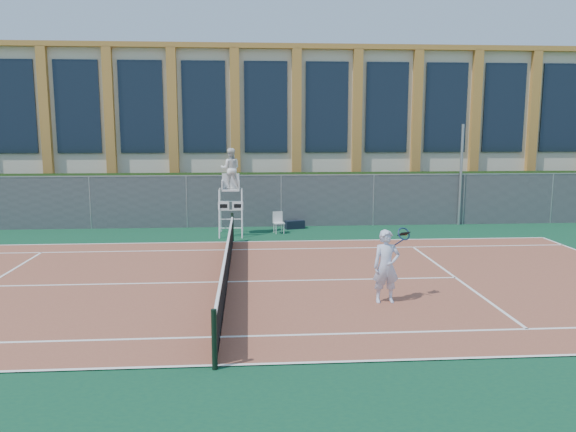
{
  "coord_description": "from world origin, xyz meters",
  "views": [
    {
      "loc": [
        0.63,
        -14.95,
        4.18
      ],
      "look_at": [
        1.89,
        3.0,
        1.37
      ],
      "focal_mm": 35.0,
      "sensor_mm": 36.0,
      "label": 1
    }
  ],
  "objects": [
    {
      "name": "building",
      "position": [
        0.0,
        17.95,
        4.15
      ],
      "size": [
        45.0,
        10.6,
        8.22
      ],
      "color": "beige",
      "rests_on": "ground"
    },
    {
      "name": "ground",
      "position": [
        0.0,
        0.0,
        0.0
      ],
      "size": [
        120.0,
        120.0,
        0.0
      ],
      "primitive_type": "plane",
      "color": "#233814"
    },
    {
      "name": "fence",
      "position": [
        0.0,
        8.8,
        1.1
      ],
      "size": [
        40.0,
        0.06,
        2.2
      ],
      "primitive_type": null,
      "color": "#595E60",
      "rests_on": "ground"
    },
    {
      "name": "tennis_court",
      "position": [
        0.0,
        0.0,
        0.02
      ],
      "size": [
        23.77,
        10.97,
        0.02
      ],
      "primitive_type": "cube",
      "color": "brown",
      "rests_on": "apron"
    },
    {
      "name": "plastic_chair",
      "position": [
        1.79,
        7.27,
        0.51
      ],
      "size": [
        0.48,
        0.48,
        0.86
      ],
      "color": "silver",
      "rests_on": "apron"
    },
    {
      "name": "hedge",
      "position": [
        0.0,
        10.0,
        1.1
      ],
      "size": [
        40.0,
        1.4,
        2.2
      ],
      "primitive_type": "cube",
      "color": "black",
      "rests_on": "ground"
    },
    {
      "name": "steel_pole",
      "position": [
        9.78,
        8.7,
        2.18
      ],
      "size": [
        0.12,
        0.12,
        4.37
      ],
      "primitive_type": "cylinder",
      "color": "#9EA0A5",
      "rests_on": "ground"
    },
    {
      "name": "apron",
      "position": [
        0.0,
        1.0,
        0.01
      ],
      "size": [
        36.0,
        20.0,
        0.01
      ],
      "primitive_type": "cube",
      "color": "#0E3E2A",
      "rests_on": "ground"
    },
    {
      "name": "tennis_player",
      "position": [
        3.89,
        -2.07,
        0.92
      ],
      "size": [
        0.99,
        0.67,
        1.78
      ],
      "color": "silver",
      "rests_on": "tennis_court"
    },
    {
      "name": "sports_bag_near",
      "position": [
        2.53,
        8.21,
        0.18
      ],
      "size": [
        0.86,
        0.52,
        0.34
      ],
      "primitive_type": "cube",
      "rotation": [
        0.0,
        0.0,
        0.27
      ],
      "color": "black",
      "rests_on": "apron"
    },
    {
      "name": "sports_bag_far",
      "position": [
        2.64,
        8.6,
        0.12
      ],
      "size": [
        0.55,
        0.29,
        0.21
      ],
      "primitive_type": "cube",
      "rotation": [
        0.0,
        0.0,
        0.12
      ],
      "color": "black",
      "rests_on": "apron"
    },
    {
      "name": "tennis_net",
      "position": [
        0.0,
        0.0,
        0.54
      ],
      "size": [
        0.1,
        11.3,
        1.1
      ],
      "color": "black",
      "rests_on": "ground"
    },
    {
      "name": "umpire_chair",
      "position": [
        -0.09,
        7.05,
        2.53
      ],
      "size": [
        0.97,
        1.49,
        3.47
      ],
      "color": "white",
      "rests_on": "ground"
    }
  ]
}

